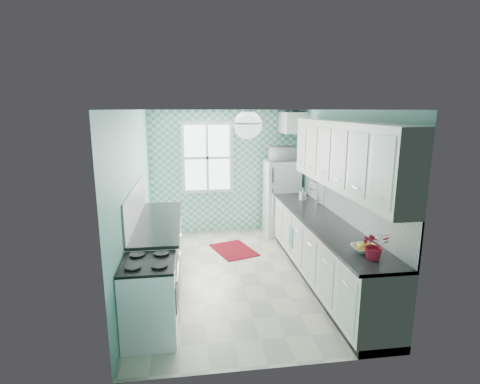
{
  "coord_description": "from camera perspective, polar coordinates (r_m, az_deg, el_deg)",
  "views": [
    {
      "loc": [
        -0.74,
        -5.36,
        2.5
      ],
      "look_at": [
        0.05,
        0.25,
        1.25
      ],
      "focal_mm": 28.0,
      "sensor_mm": 36.0,
      "label": 1
    }
  ],
  "objects": [
    {
      "name": "base_cabinets_right",
      "position": [
        5.71,
        12.59,
        -8.93
      ],
      "size": [
        0.6,
        3.6,
        0.9
      ],
      "primitive_type": "cube",
      "color": "white",
      "rests_on": "floor"
    },
    {
      "name": "microwave",
      "position": [
        7.46,
        6.44,
        5.84
      ],
      "size": [
        0.53,
        0.37,
        0.28
      ],
      "primitive_type": "imported",
      "rotation": [
        0.0,
        0.0,
        3.09
      ],
      "color": "white",
      "rests_on": "fridge"
    },
    {
      "name": "backsplash_left",
      "position": [
        5.5,
        -15.61,
        -1.77
      ],
      "size": [
        0.02,
        2.15,
        0.51
      ],
      "primitive_type": "cube",
      "color": "white",
      "rests_on": "wall_left"
    },
    {
      "name": "stove",
      "position": [
        4.43,
        -13.53,
        -15.36
      ],
      "size": [
        0.58,
        0.73,
        0.88
      ],
      "rotation": [
        0.0,
        0.0,
        0.06
      ],
      "color": "white",
      "rests_on": "floor"
    },
    {
      "name": "upper_cabinets_right",
      "position": [
        5.23,
        15.5,
        5.39
      ],
      "size": [
        0.33,
        3.2,
        0.9
      ],
      "primitive_type": "cube",
      "color": "white",
      "rests_on": "wall_right"
    },
    {
      "name": "ceiling_light",
      "position": [
        4.62,
        1.21,
        10.24
      ],
      "size": [
        0.34,
        0.34,
        0.35
      ],
      "color": "silver",
      "rests_on": "ceiling"
    },
    {
      "name": "wall_front",
      "position": [
        3.47,
        4.89,
        -8.76
      ],
      "size": [
        3.0,
        0.02,
        2.5
      ],
      "primitive_type": "cube",
      "color": "#64A599",
      "rests_on": "floor"
    },
    {
      "name": "fruit_bowl",
      "position": [
        4.46,
        18.5,
        -8.21
      ],
      "size": [
        0.3,
        0.3,
        0.07
      ],
      "primitive_type": "imported",
      "rotation": [
        0.0,
        0.0,
        0.03
      ],
      "color": "white",
      "rests_on": "countertop_right"
    },
    {
      "name": "base_cabinets_left",
      "position": [
        5.69,
        -12.25,
        -8.98
      ],
      "size": [
        0.6,
        2.15,
        0.9
      ],
      "primitive_type": "cube",
      "color": "white",
      "rests_on": "floor"
    },
    {
      "name": "countertop_left",
      "position": [
        5.54,
        -12.32,
        -4.44
      ],
      "size": [
        0.63,
        2.15,
        0.04
      ],
      "primitive_type": "cube",
      "color": "black",
      "rests_on": "base_cabinets_left"
    },
    {
      "name": "window",
      "position": [
        7.59,
        -5.02,
        5.22
      ],
      "size": [
        1.04,
        0.05,
        1.44
      ],
      "color": "white",
      "rests_on": "wall_back"
    },
    {
      "name": "accent_wall",
      "position": [
        7.69,
        -2.38,
        3.08
      ],
      "size": [
        3.0,
        0.01,
        2.5
      ],
      "primitive_type": "cube",
      "color": "#51BEA3",
      "rests_on": "wall_back"
    },
    {
      "name": "sink",
      "position": [
        6.35,
        10.07,
        -2.06
      ],
      "size": [
        0.53,
        0.44,
        0.53
      ],
      "rotation": [
        0.0,
        0.0,
        0.01
      ],
      "color": "silver",
      "rests_on": "countertop_right"
    },
    {
      "name": "ceiling",
      "position": [
        5.41,
        -0.16,
        12.54
      ],
      "size": [
        3.0,
        4.4,
        0.02
      ],
      "primitive_type": "cube",
      "color": "white",
      "rests_on": "wall_back"
    },
    {
      "name": "fridge",
      "position": [
        7.61,
        6.27,
        -0.87
      ],
      "size": [
        0.66,
        0.66,
        1.51
      ],
      "rotation": [
        0.0,
        0.0,
        -0.03
      ],
      "color": "white",
      "rests_on": "floor"
    },
    {
      "name": "floor",
      "position": [
        5.97,
        -0.15,
        -12.44
      ],
      "size": [
        3.0,
        4.4,
        0.02
      ],
      "primitive_type": "cube",
      "color": "beige",
      "rests_on": "ground"
    },
    {
      "name": "backsplash_right",
      "position": [
        5.59,
        15.72,
        -1.53
      ],
      "size": [
        0.02,
        3.6,
        0.51
      ],
      "primitive_type": "cube",
      "color": "white",
      "rests_on": "wall_right"
    },
    {
      "name": "dish_towel",
      "position": [
        6.16,
        7.83,
        -6.83
      ],
      "size": [
        0.08,
        0.21,
        0.32
      ],
      "primitive_type": "cube",
      "rotation": [
        0.0,
        0.0,
        -0.3
      ],
      "color": "#55A299",
      "rests_on": "base_cabinets_right"
    },
    {
      "name": "countertop_right",
      "position": [
        5.55,
        12.68,
        -4.42
      ],
      "size": [
        0.63,
        3.6,
        0.04
      ],
      "primitive_type": "cube",
      "color": "black",
      "rests_on": "base_cabinets_right"
    },
    {
      "name": "upper_cabinet_fridge",
      "position": [
        7.48,
        7.96,
        10.42
      ],
      "size": [
        0.4,
        0.74,
        0.4
      ],
      "primitive_type": "cube",
      "color": "white",
      "rests_on": "wall_right"
    },
    {
      "name": "rug",
      "position": [
        6.87,
        -0.95,
        -8.82
      ],
      "size": [
        0.87,
        1.04,
        0.01
      ],
      "primitive_type": "cube",
      "rotation": [
        0.0,
        0.0,
        0.32
      ],
      "color": "maroon",
      "rests_on": "floor"
    },
    {
      "name": "wall_right",
      "position": [
        5.95,
        14.42,
        -0.09
      ],
      "size": [
        0.02,
        4.4,
        2.5
      ],
      "primitive_type": "cube",
      "color": "#64A599",
      "rests_on": "floor"
    },
    {
      "name": "soap_bottle",
      "position": [
        6.67,
        9.55,
        -0.31
      ],
      "size": [
        0.11,
        0.12,
        0.21
      ],
      "primitive_type": "imported",
      "rotation": [
        0.0,
        0.0,
        0.22
      ],
      "color": "#A4B1BE",
      "rests_on": "countertop_right"
    },
    {
      "name": "potted_plant",
      "position": [
        4.25,
        19.85,
        -7.62
      ],
      "size": [
        0.3,
        0.26,
        0.32
      ],
      "primitive_type": "imported",
      "rotation": [
        0.0,
        0.0,
        -0.06
      ],
      "color": "#B40407",
      "rests_on": "countertop_right"
    },
    {
      "name": "wall_left",
      "position": [
        5.56,
        -15.77,
        -1.04
      ],
      "size": [
        0.02,
        4.4,
        2.5
      ],
      "primitive_type": "cube",
      "color": "#64A599",
      "rests_on": "floor"
    },
    {
      "name": "wall_back",
      "position": [
        7.71,
        -2.4,
        3.11
      ],
      "size": [
        3.0,
        0.02,
        2.5
      ],
      "primitive_type": "cube",
      "color": "#64A599",
      "rests_on": "floor"
    }
  ]
}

